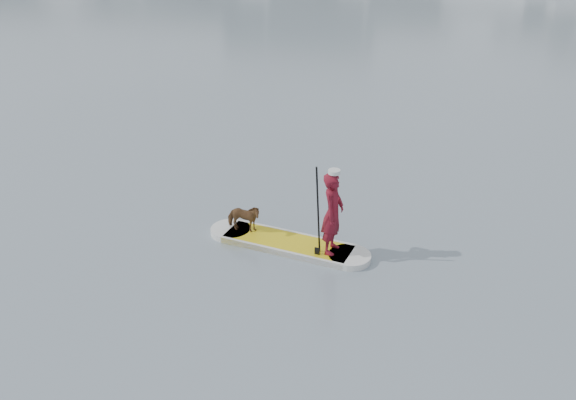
# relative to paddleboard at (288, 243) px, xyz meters

# --- Properties ---
(ground) EXTENTS (140.00, 140.00, 0.00)m
(ground) POSITION_rel_paddleboard_xyz_m (0.83, -3.34, -0.06)
(ground) COLOR slate
(ground) RESTS_ON ground
(paddleboard) EXTENTS (3.24, 1.33, 0.12)m
(paddleboard) POSITION_rel_paddleboard_xyz_m (0.00, 0.00, 0.00)
(paddleboard) COLOR yellow
(paddleboard) RESTS_ON ground
(paddler) EXTENTS (0.46, 0.63, 1.58)m
(paddler) POSITION_rel_paddleboard_xyz_m (0.87, -0.19, 0.85)
(paddler) COLOR maroon
(paddler) RESTS_ON paddleboard
(white_cap) EXTENTS (0.22, 0.22, 0.07)m
(white_cap) POSITION_rel_paddleboard_xyz_m (0.87, -0.19, 1.68)
(white_cap) COLOR silver
(white_cap) RESTS_ON paddler
(dog) EXTENTS (0.71, 0.34, 0.59)m
(dog) POSITION_rel_paddleboard_xyz_m (-0.93, 0.20, 0.35)
(dog) COLOR #51341B
(dog) RESTS_ON paddleboard
(paddle) EXTENTS (0.10, 0.30, 2.00)m
(paddle) POSITION_rel_paddleboard_xyz_m (0.63, -0.37, 0.74)
(paddle) COLOR black
(paddle) RESTS_ON ground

